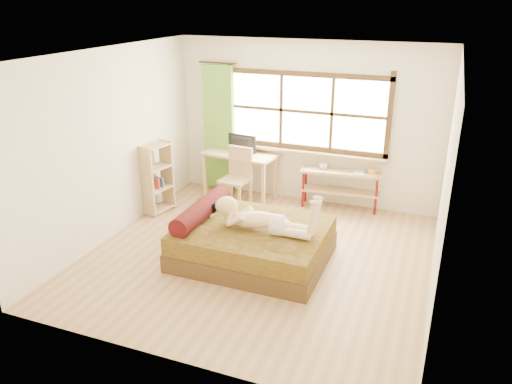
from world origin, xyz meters
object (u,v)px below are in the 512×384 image
at_px(bed, 250,241).
at_px(bookshelf, 157,178).
at_px(chair, 238,174).
at_px(desk, 240,159).
at_px(woman, 263,209).
at_px(pipe_shelf, 341,181).
at_px(kitten, 207,208).

relative_size(bed, bookshelf, 1.70).
bearing_deg(chair, desk, 114.22).
bearing_deg(woman, bed, 166.14).
bearing_deg(pipe_shelf, kitten, -130.79).
relative_size(bed, pipe_shelf, 1.47).
distance_m(kitten, bookshelf, 1.57).
bearing_deg(bookshelf, chair, 45.41).
xyz_separation_m(desk, chair, (0.11, -0.36, -0.14)).
relative_size(kitten, bookshelf, 0.25).
bearing_deg(bed, kitten, 171.92).
bearing_deg(woman, chair, 122.53).
height_order(kitten, desk, desk).
distance_m(pipe_shelf, bookshelf, 3.02).
relative_size(bed, kitten, 6.70).
bearing_deg(bed, woman, -13.86).
bearing_deg(pipe_shelf, bookshelf, -162.10).
distance_m(woman, desk, 2.41).
height_order(woman, chair, woman).
xyz_separation_m(woman, kitten, (-0.87, 0.15, -0.18)).
height_order(chair, bookshelf, bookshelf).
xyz_separation_m(bed, desk, (-1.00, 2.04, 0.43)).
bearing_deg(bed, pipe_shelf, 70.72).
height_order(woman, bookshelf, bookshelf).
xyz_separation_m(bed, pipe_shelf, (0.77, 2.16, 0.21)).
bearing_deg(woman, bookshelf, 155.94).
height_order(woman, pipe_shelf, woman).
distance_m(kitten, pipe_shelf, 2.52).
bearing_deg(bookshelf, bed, -13.42).
xyz_separation_m(bed, woman, (0.20, -0.05, 0.52)).
bearing_deg(chair, bookshelf, -139.51).
bearing_deg(bed, bookshelf, 155.00).
height_order(bed, kitten, bed).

